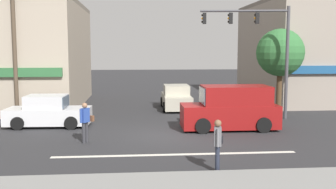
# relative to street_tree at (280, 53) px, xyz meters

# --- Properties ---
(ground_plane) EXTENTS (120.00, 120.00, 0.00)m
(ground_plane) POSITION_rel_street_tree_xyz_m (-7.27, -5.51, -3.65)
(ground_plane) COLOR #2B2B2D
(lane_marking_stripe) EXTENTS (9.00, 0.24, 0.01)m
(lane_marking_stripe) POSITION_rel_street_tree_xyz_m (-7.27, -9.01, -3.64)
(lane_marking_stripe) COLOR silver
(lane_marking_stripe) RESTS_ON ground
(building_right_corner) EXTENTS (10.32, 11.30, 7.47)m
(building_right_corner) POSITION_rel_street_tree_xyz_m (5.71, 6.23, 0.08)
(building_right_corner) COLOR gray
(building_right_corner) RESTS_ON ground
(street_tree) EXTENTS (2.86, 2.86, 5.10)m
(street_tree) POSITION_rel_street_tree_xyz_m (0.00, 0.00, 0.00)
(street_tree) COLOR #4C3823
(street_tree) RESTS_ON ground
(utility_pole_near_left) EXTENTS (1.40, 0.22, 7.24)m
(utility_pole_near_left) POSITION_rel_street_tree_xyz_m (-15.19, -0.97, 0.12)
(utility_pole_near_left) COLOR brown
(utility_pole_near_left) RESTS_ON ground
(traffic_light_mast) EXTENTS (4.85, 0.86, 6.20)m
(traffic_light_mast) POSITION_rel_street_tree_xyz_m (-1.64, -1.76, 0.65)
(traffic_light_mast) COLOR #47474C
(traffic_light_mast) RESTS_ON ground
(sedan_waiting_far) EXTENTS (4.17, 2.01, 1.58)m
(sedan_waiting_far) POSITION_rel_street_tree_xyz_m (-13.06, -3.12, -2.94)
(sedan_waiting_far) COLOR silver
(sedan_waiting_far) RESTS_ON ground
(van_parked_curbside) EXTENTS (4.62, 2.08, 2.11)m
(van_parked_curbside) POSITION_rel_street_tree_xyz_m (-4.10, -4.60, -2.64)
(van_parked_curbside) COLOR maroon
(van_parked_curbside) RESTS_ON ground
(sedan_crossing_rightbound) EXTENTS (1.92, 4.12, 1.58)m
(sedan_crossing_rightbound) POSITION_rel_street_tree_xyz_m (-6.04, 2.16, -2.94)
(sedan_crossing_rightbound) COLOR #B7B29E
(sedan_crossing_rightbound) RESTS_ON ground
(pedestrian_foreground_with_bag) EXTENTS (0.39, 0.67, 1.67)m
(pedestrian_foreground_with_bag) POSITION_rel_street_tree_xyz_m (-6.18, -11.17, -2.70)
(pedestrian_foreground_with_bag) COLOR #232838
(pedestrian_foreground_with_bag) RESTS_ON ground
(pedestrian_mid_crossing) EXTENTS (0.56, 0.61, 1.67)m
(pedestrian_mid_crossing) POSITION_rel_street_tree_xyz_m (-10.78, -6.81, -2.70)
(pedestrian_mid_crossing) COLOR #333338
(pedestrian_mid_crossing) RESTS_ON ground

